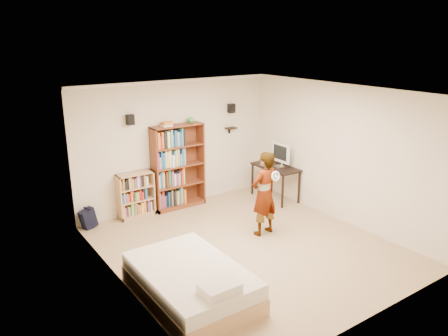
{
  "coord_description": "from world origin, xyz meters",
  "views": [
    {
      "loc": [
        -4.28,
        -5.46,
        3.57
      ],
      "look_at": [
        -0.09,
        0.6,
        1.31
      ],
      "focal_mm": 35.0,
      "sensor_mm": 36.0,
      "label": 1
    }
  ],
  "objects_px": {
    "computer_desk": "(275,182)",
    "tall_bookshelf": "(178,167)",
    "low_bookshelf": "(136,195)",
    "daybed": "(191,278)",
    "person": "(264,194)"
  },
  "relations": [
    {
      "from": "tall_bookshelf",
      "to": "daybed",
      "type": "relative_size",
      "value": 0.92
    },
    {
      "from": "tall_bookshelf",
      "to": "low_bookshelf",
      "type": "relative_size",
      "value": 1.94
    },
    {
      "from": "computer_desk",
      "to": "tall_bookshelf",
      "type": "bearing_deg",
      "value": 158.4
    },
    {
      "from": "tall_bookshelf",
      "to": "computer_desk",
      "type": "height_order",
      "value": "tall_bookshelf"
    },
    {
      "from": "daybed",
      "to": "tall_bookshelf",
      "type": "bearing_deg",
      "value": 63.64
    },
    {
      "from": "daybed",
      "to": "low_bookshelf",
      "type": "bearing_deg",
      "value": 80.04
    },
    {
      "from": "low_bookshelf",
      "to": "daybed",
      "type": "relative_size",
      "value": 0.47
    },
    {
      "from": "low_bookshelf",
      "to": "person",
      "type": "height_order",
      "value": "person"
    },
    {
      "from": "tall_bookshelf",
      "to": "computer_desk",
      "type": "bearing_deg",
      "value": -21.6
    },
    {
      "from": "computer_desk",
      "to": "person",
      "type": "distance_m",
      "value": 1.92
    },
    {
      "from": "computer_desk",
      "to": "person",
      "type": "xyz_separation_m",
      "value": [
        -1.38,
        -1.26,
        0.41
      ]
    },
    {
      "from": "tall_bookshelf",
      "to": "low_bookshelf",
      "type": "bearing_deg",
      "value": 178.46
    },
    {
      "from": "low_bookshelf",
      "to": "daybed",
      "type": "height_order",
      "value": "low_bookshelf"
    },
    {
      "from": "low_bookshelf",
      "to": "person",
      "type": "distance_m",
      "value": 2.66
    },
    {
      "from": "daybed",
      "to": "person",
      "type": "bearing_deg",
      "value": 25.09
    }
  ]
}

